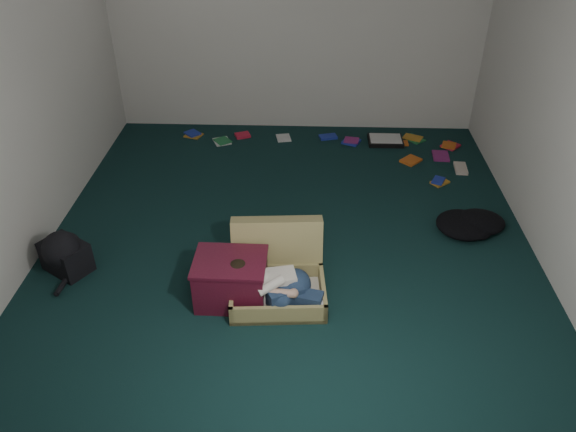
{
  "coord_description": "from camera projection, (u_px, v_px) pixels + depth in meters",
  "views": [
    {
      "loc": [
        0.14,
        -3.77,
        2.8
      ],
      "look_at": [
        0.0,
        -0.15,
        0.35
      ],
      "focal_mm": 35.0,
      "sensor_mm": 36.0,
      "label": 1
    }
  ],
  "objects": [
    {
      "name": "wall_right",
      "position": [
        576.0,
        97.0,
        3.9
      ],
      "size": [
        0.0,
        4.5,
        4.5
      ],
      "primitive_type": "plane",
      "rotation": [
        1.57,
        0.0,
        -1.57
      ],
      "color": "white",
      "rests_on": "ground"
    },
    {
      "name": "backpack",
      "position": [
        66.0,
        256.0,
        4.31
      ],
      "size": [
        0.56,
        0.54,
        0.26
      ],
      "primitive_type": null,
      "rotation": [
        0.0,
        0.0,
        -0.57
      ],
      "color": "black",
      "rests_on": "floor"
    },
    {
      "name": "clothing_pile",
      "position": [
        474.0,
        223.0,
        4.77
      ],
      "size": [
        0.56,
        0.51,
        0.14
      ],
      "primitive_type": null,
      "rotation": [
        0.0,
        0.0,
        -0.36
      ],
      "color": "black",
      "rests_on": "floor"
    },
    {
      "name": "person",
      "position": [
        271.0,
        284.0,
        3.94
      ],
      "size": [
        0.74,
        0.35,
        0.31
      ],
      "rotation": [
        0.0,
        0.0,
        0.07
      ],
      "color": "white",
      "rests_on": "suitcase"
    },
    {
      "name": "paper_tray",
      "position": [
        385.0,
        140.0,
        6.18
      ],
      "size": [
        0.38,
        0.28,
        0.05
      ],
      "rotation": [
        0.0,
        0.0,
        -0.0
      ],
      "color": "black",
      "rests_on": "floor"
    },
    {
      "name": "wall_back",
      "position": [
        297.0,
        11.0,
        5.82
      ],
      "size": [
        4.5,
        0.0,
        4.5
      ],
      "primitive_type": "plane",
      "rotation": [
        1.57,
        0.0,
        0.0
      ],
      "color": "white",
      "rests_on": "ground"
    },
    {
      "name": "floor",
      "position": [
        289.0,
        241.0,
        4.69
      ],
      "size": [
        4.5,
        4.5,
        0.0
      ],
      "primitive_type": "plane",
      "color": "#0E2928",
      "rests_on": "ground"
    },
    {
      "name": "book_scatter",
      "position": [
        354.0,
        147.0,
        6.08
      ],
      "size": [
        3.05,
        1.18,
        0.02
      ],
      "color": "orange",
      "rests_on": "floor"
    },
    {
      "name": "suitcase",
      "position": [
        278.0,
        273.0,
        4.11
      ],
      "size": [
        0.72,
        0.7,
        0.5
      ],
      "rotation": [
        0.0,
        0.0,
        0.07
      ],
      "color": "tan",
      "rests_on": "floor"
    },
    {
      "name": "wall_front",
      "position": [
        267.0,
        320.0,
        2.1
      ],
      "size": [
        4.5,
        0.0,
        4.5
      ],
      "primitive_type": "plane",
      "rotation": [
        -1.57,
        0.0,
        0.0
      ],
      "color": "white",
      "rests_on": "ground"
    },
    {
      "name": "maroon_bin",
      "position": [
        231.0,
        280.0,
        4.0
      ],
      "size": [
        0.52,
        0.41,
        0.35
      ],
      "rotation": [
        0.0,
        0.0,
        -0.02
      ],
      "color": "#4F1022",
      "rests_on": "floor"
    },
    {
      "name": "wall_left",
      "position": [
        11.0,
        89.0,
        4.02
      ],
      "size": [
        0.0,
        4.5,
        4.5
      ],
      "primitive_type": "plane",
      "rotation": [
        1.57,
        0.0,
        1.57
      ],
      "color": "white",
      "rests_on": "ground"
    }
  ]
}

